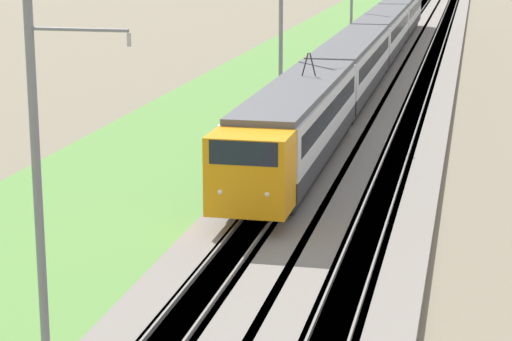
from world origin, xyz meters
TOP-DOWN VIEW (x-y plane):
  - ballast_main at (50.00, 0.00)m, footprint 240.00×4.40m
  - ballast_adjacent at (50.00, -4.11)m, footprint 240.00×4.40m
  - track_main at (50.00, 0.00)m, footprint 240.00×1.57m
  - track_adjacent at (50.00, -4.11)m, footprint 240.00×1.57m
  - grass_verge at (50.00, 6.88)m, footprint 240.00×10.61m
  - passenger_train at (59.29, 0.00)m, footprint 79.56×2.99m
  - catenary_mast_near at (8.68, 2.50)m, footprint 0.22×2.56m
  - catenary_mast_mid at (39.03, 2.51)m, footprint 0.22×2.56m

SIDE VIEW (x-z plane):
  - grass_verge at x=50.00m, z-range 0.00..0.12m
  - ballast_main at x=50.00m, z-range 0.00..0.30m
  - ballast_adjacent at x=50.00m, z-range 0.00..0.30m
  - track_main at x=50.00m, z-range -0.07..0.38m
  - track_adjacent at x=50.00m, z-range -0.07..0.38m
  - passenger_train at x=59.29m, z-range -0.16..4.95m
  - catenary_mast_near at x=8.68m, z-range 0.15..9.49m
  - catenary_mast_mid at x=39.03m, z-range 0.15..9.95m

